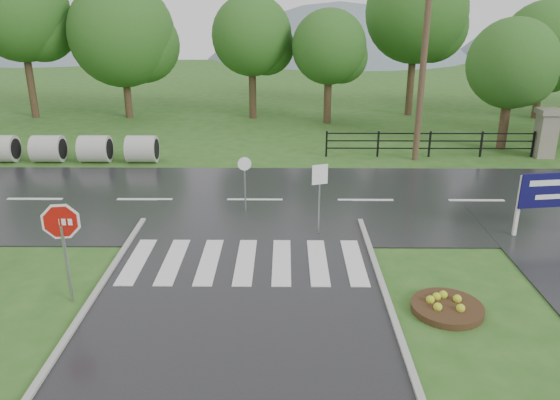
{
  "coord_description": "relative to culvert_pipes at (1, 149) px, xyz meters",
  "views": [
    {
      "loc": [
        1.08,
        -8.51,
        6.82
      ],
      "look_at": [
        0.95,
        6.0,
        1.5
      ],
      "focal_mm": 35.0,
      "sensor_mm": 36.0,
      "label": 1
    }
  ],
  "objects": [
    {
      "name": "reg_sign_small",
      "position": [
        13.72,
        -7.97,
        0.98
      ],
      "size": [
        0.48,
        0.18,
        2.24
      ],
      "color": "#939399",
      "rests_on": "ground"
    },
    {
      "name": "ground",
      "position": [
        11.59,
        -15.0,
        -0.6
      ],
      "size": [
        120.0,
        120.0,
        0.0
      ],
      "primitive_type": "plane",
      "color": "#2D591D",
      "rests_on": "ground"
    },
    {
      "name": "utility_pole_east",
      "position": [
        18.6,
        0.5,
        3.67
      ],
      "size": [
        1.5,
        0.28,
        8.4
      ],
      "color": "#473523",
      "rests_on": "ground"
    },
    {
      "name": "culvert_pipes",
      "position": [
        0.0,
        0.0,
        0.0
      ],
      "size": [
        13.9,
        1.2,
        1.2
      ],
      "color": "#9E9B93",
      "rests_on": "ground"
    },
    {
      "name": "stop_sign",
      "position": [
        7.55,
        -12.04,
        1.26
      ],
      "size": [
        1.17,
        0.22,
        2.67
      ],
      "color": "#939399",
      "rests_on": "ground"
    },
    {
      "name": "main_road",
      "position": [
        11.59,
        -5.0,
        -0.6
      ],
      "size": [
        90.0,
        8.0,
        0.04
      ],
      "primitive_type": "cube",
      "color": "black",
      "rests_on": "ground"
    },
    {
      "name": "hills",
      "position": [
        15.08,
        50.0,
        -16.14
      ],
      "size": [
        102.0,
        48.0,
        48.0
      ],
      "color": "slate",
      "rests_on": "ground"
    },
    {
      "name": "reg_sign_round",
      "position": [
        11.33,
        -6.15,
        0.67
      ],
      "size": [
        0.45,
        0.1,
        1.96
      ],
      "color": "#939399",
      "rests_on": "ground"
    },
    {
      "name": "estate_billboard",
      "position": [
        20.79,
        -8.1,
        0.81
      ],
      "size": [
        2.33,
        0.39,
        2.06
      ],
      "color": "silver",
      "rests_on": "ground"
    },
    {
      "name": "pillar_west",
      "position": [
        24.59,
        1.0,
        0.58
      ],
      "size": [
        1.0,
        1.0,
        2.24
      ],
      "color": "gray",
      "rests_on": "ground"
    },
    {
      "name": "crosswalk",
      "position": [
        11.59,
        -10.0,
        -0.54
      ],
      "size": [
        6.5,
        2.8,
        0.02
      ],
      "color": "silver",
      "rests_on": "ground"
    },
    {
      "name": "fence_west",
      "position": [
        19.34,
        1.0,
        0.12
      ],
      "size": [
        9.58,
        0.08,
        1.2
      ],
      "color": "black",
      "rests_on": "ground"
    },
    {
      "name": "treeline",
      "position": [
        12.59,
        9.0,
        -0.6
      ],
      "size": [
        83.2,
        5.2,
        10.0
      ],
      "color": "#23541A",
      "rests_on": "ground"
    },
    {
      "name": "flower_bed",
      "position": [
        16.46,
        -12.42,
        -0.48
      ],
      "size": [
        1.67,
        1.67,
        0.33
      ],
      "color": "#332111",
      "rests_on": "ground"
    },
    {
      "name": "entrance_tree_left",
      "position": [
        23.22,
        2.5,
        3.45
      ],
      "size": [
        4.18,
        4.18,
        6.16
      ],
      "color": "#3D2B1C",
      "rests_on": "ground"
    }
  ]
}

